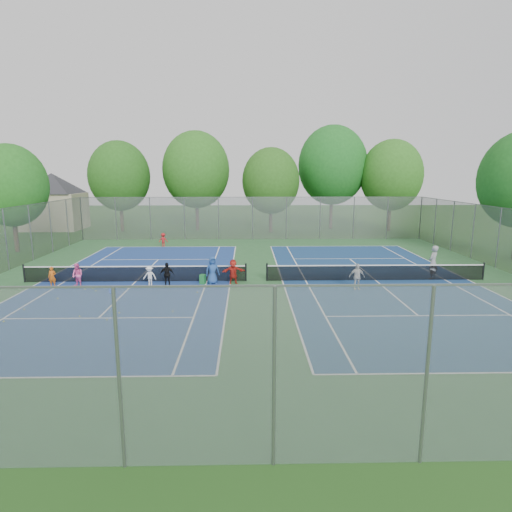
{
  "coord_description": "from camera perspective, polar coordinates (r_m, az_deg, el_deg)",
  "views": [
    {
      "loc": [
        -0.56,
        -24.22,
        6.2
      ],
      "look_at": [
        0.0,
        1.0,
        1.3
      ],
      "focal_mm": 30.0,
      "sensor_mm": 36.0,
      "label": 1
    }
  ],
  "objects": [
    {
      "name": "tennis_ball_3",
      "position": [
        24.33,
        -20.59,
        -4.41
      ],
      "size": [
        0.07,
        0.07,
        0.07
      ],
      "primitive_type": "sphere",
      "color": "#DAF539",
      "rests_on": "ground"
    },
    {
      "name": "net_right",
      "position": [
        26.01,
        15.67,
        -2.18
      ],
      "size": [
        12.87,
        0.1,
        0.91
      ],
      "primitive_type": "cube",
      "color": "black",
      "rests_on": "ground"
    },
    {
      "name": "tennis_ball_7",
      "position": [
        20.29,
        -17.74,
        -7.25
      ],
      "size": [
        0.07,
        0.07,
        0.07
      ],
      "primitive_type": "sphere",
      "color": "yellow",
      "rests_on": "ground"
    },
    {
      "name": "tree_side_w",
      "position": [
        38.88,
        -29.91,
        8.14
      ],
      "size": [
        5.6,
        5.6,
        8.47
      ],
      "color": "#443326",
      "rests_on": "ground"
    },
    {
      "name": "tennis_ball_11",
      "position": [
        25.53,
        -24.04,
        -3.96
      ],
      "size": [
        0.07,
        0.07,
        0.07
      ],
      "primitive_type": "sphere",
      "color": "#B5CA2F",
      "rests_on": "ground"
    },
    {
      "name": "student_d",
      "position": [
        24.16,
        -11.8,
        -2.45
      ],
      "size": [
        0.83,
        0.41,
        1.36
      ],
      "primitive_type": "imported",
      "rotation": [
        0.0,
        0.0,
        0.09
      ],
      "color": "black",
      "rests_on": "ground"
    },
    {
      "name": "tennis_ball_0",
      "position": [
        19.5,
        -19.26,
        -8.08
      ],
      "size": [
        0.07,
        0.07,
        0.07
      ],
      "primitive_type": "sphere",
      "color": "gold",
      "rests_on": "ground"
    },
    {
      "name": "tennis_ball_1",
      "position": [
        22.45,
        -28.52,
        -6.33
      ],
      "size": [
        0.07,
        0.07,
        0.07
      ],
      "primitive_type": "sphere",
      "color": "gold",
      "rests_on": "ground"
    },
    {
      "name": "fence_north",
      "position": [
        40.44,
        -0.47,
        5.03
      ],
      "size": [
        32.0,
        0.1,
        4.0
      ],
      "primitive_type": "cube",
      "color": "gray",
      "rests_on": "ground"
    },
    {
      "name": "ground",
      "position": [
        25.01,
        0.05,
        -3.36
      ],
      "size": [
        120.0,
        120.0,
        0.0
      ],
      "primitive_type": "plane",
      "color": "#204B17",
      "rests_on": "ground"
    },
    {
      "name": "tennis_ball_9",
      "position": [
        24.84,
        -21.84,
        -4.19
      ],
      "size": [
        0.07,
        0.07,
        0.07
      ],
      "primitive_type": "sphere",
      "color": "#CBE034",
      "rests_on": "ground"
    },
    {
      "name": "fence_south",
      "position": [
        9.25,
        2.42,
        -16.05
      ],
      "size": [
        32.0,
        0.1,
        4.0
      ],
      "primitive_type": "cube",
      "color": "gray",
      "rests_on": "ground"
    },
    {
      "name": "student_a",
      "position": [
        26.23,
        -25.53,
        -2.51
      ],
      "size": [
        0.43,
        0.3,
        1.13
      ],
      "primitive_type": "imported",
      "rotation": [
        0.0,
        0.0,
        0.06
      ],
      "color": "#D75F14",
      "rests_on": "ground"
    },
    {
      "name": "instructor",
      "position": [
        27.3,
        22.53,
        -0.81
      ],
      "size": [
        0.87,
        0.86,
        2.03
      ],
      "primitive_type": "imported",
      "rotation": [
        0.0,
        0.0,
        3.88
      ],
      "color": "gray",
      "rests_on": "ground"
    },
    {
      "name": "child_far_baseline",
      "position": [
        37.3,
        -12.25,
        2.1
      ],
      "size": [
        0.78,
        0.45,
        1.19
      ],
      "primitive_type": "imported",
      "rotation": [
        0.0,
        0.0,
        3.13
      ],
      "color": "red",
      "rests_on": "ground"
    },
    {
      "name": "student_f",
      "position": [
        24.26,
        -3.05,
        -2.1
      ],
      "size": [
        1.37,
        0.65,
        1.42
      ],
      "primitive_type": "imported",
      "rotation": [
        0.0,
        0.0,
        0.18
      ],
      "color": "red",
      "rests_on": "ground"
    },
    {
      "name": "court_left",
      "position": [
        25.81,
        -15.71,
        -3.29
      ],
      "size": [
        10.97,
        23.77,
        0.01
      ],
      "primitive_type": "cube",
      "color": "navy",
      "rests_on": "court_pad"
    },
    {
      "name": "tennis_ball_5",
      "position": [
        24.92,
        -20.9,
        -4.08
      ],
      "size": [
        0.07,
        0.07,
        0.07
      ],
      "primitive_type": "sphere",
      "color": "#B5DE33",
      "rests_on": "ground"
    },
    {
      "name": "court_pad",
      "position": [
        25.0,
        0.05,
        -3.35
      ],
      "size": [
        32.0,
        32.0,
        0.01
      ],
      "primitive_type": "cube",
      "color": "#2D5F32",
      "rests_on": "ground"
    },
    {
      "name": "tennis_ball_4",
      "position": [
        21.12,
        -30.59,
        -7.57
      ],
      "size": [
        0.07,
        0.07,
        0.07
      ],
      "primitive_type": "sphere",
      "color": "#B5CA2F",
      "rests_on": "ground"
    },
    {
      "name": "house",
      "position": [
        52.81,
        -25.47,
        7.79
      ],
      "size": [
        11.03,
        11.03,
        7.3
      ],
      "color": "#B7A88C",
      "rests_on": "ground"
    },
    {
      "name": "tennis_ball_6",
      "position": [
        22.7,
        -7.83,
        -4.87
      ],
      "size": [
        0.07,
        0.07,
        0.07
      ],
      "primitive_type": "sphere",
      "color": "yellow",
      "rests_on": "ground"
    },
    {
      "name": "tennis_ball_10",
      "position": [
        23.59,
        -24.92,
        -5.21
      ],
      "size": [
        0.07,
        0.07,
        0.07
      ],
      "primitive_type": "sphere",
      "color": "#B2C32D",
      "rests_on": "ground"
    },
    {
      "name": "student_e",
      "position": [
        24.31,
        -5.83,
        -1.91
      ],
      "size": [
        0.9,
        0.72,
        1.59
      ],
      "primitive_type": "imported",
      "rotation": [
        0.0,
        0.0,
        0.32
      ],
      "color": "#274E91",
      "rests_on": "ground"
    },
    {
      "name": "student_c",
      "position": [
        24.58,
        -13.99,
        -2.59
      ],
      "size": [
        0.78,
        0.5,
        1.14
      ],
      "primitive_type": "imported",
      "rotation": [
        0.0,
        0.0,
        -0.11
      ],
      "color": "white",
      "rests_on": "ground"
    },
    {
      "name": "tree_nw",
      "position": [
        48.13,
        -17.77,
        10.12
      ],
      "size": [
        6.4,
        6.4,
        9.58
      ],
      "color": "#443326",
      "rests_on": "ground"
    },
    {
      "name": "student_b",
      "position": [
        25.64,
        -22.7,
        -2.37
      ],
      "size": [
        0.77,
        0.7,
        1.3
      ],
      "primitive_type": "imported",
      "rotation": [
        0.0,
        0.0,
        -0.39
      ],
      "color": "pink",
      "rests_on": "ground"
    },
    {
      "name": "ball_crate",
      "position": [
        23.77,
        -18.61,
        -4.4
      ],
      "size": [
        0.32,
        0.32,
        0.26
      ],
      "primitive_type": "cube",
      "rotation": [
        0.0,
        0.0,
        0.06
      ],
      "color": "blue",
      "rests_on": "ground"
    },
    {
      "name": "court_right",
      "position": [
        26.11,
        15.62,
        -3.12
      ],
      "size": [
        10.97,
        23.77,
        0.01
      ],
      "primitive_type": "cube",
      "color": "navy",
      "rests_on": "court_pad"
    },
    {
      "name": "tree_nc",
      "position": [
        45.3,
        2.0,
        9.97
      ],
      "size": [
        6.0,
        6.0,
        8.85
      ],
      "color": "#443326",
      "rests_on": "ground"
    },
    {
      "name": "net_left",
      "position": [
        25.71,
        -15.76,
        -2.34
      ],
      "size": [
        12.87,
        0.1,
        0.91
      ],
      "primitive_type": "cube",
      "color": "black",
      "rests_on": "ground"
    },
    {
      "name": "tree_ne",
      "position": [
        48.77,
        17.63,
        10.22
      ],
      "size": [
        6.6,
        6.6,
        9.77
      ],
      "color": "#443326",
      "rests_on": "ground"
    },
    {
      "name": "tennis_ball_2",
      "position": [
        20.37,
        -22.45,
        -7.49
      ],
      "size": [
        0.07,
        0.07,
        0.07
      ],
      "primitive_type": "sphere",
      "color": "#B8CA2F",
      "rests_on": "ground"
    },
    {
      "name": "tree_nl",
      "position": [
        47.53,
        -8.0,
        11.31
      ],
      "size": [
        7.2,
        7.2,
        10.69
      ],
      "color": "#443326",
      "rests_on": "ground"
    },
    {
      "name": "teen_court_b",
      "position": [
        23.66,
        13.3,
        -2.71
      ],
      "size": [
        0.85,
        0.37,
        1.43
      ],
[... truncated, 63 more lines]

